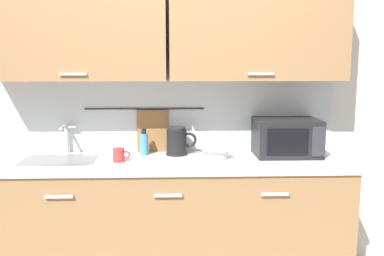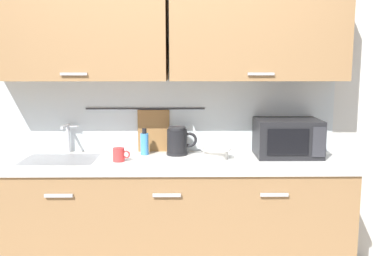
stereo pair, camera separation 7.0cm
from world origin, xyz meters
The scene contains 8 objects.
counter_unit centered at (-0.01, 0.30, 0.46)m, with size 2.53×0.64×0.90m.
back_wall_assembly centered at (0.00, 0.53, 1.52)m, with size 3.70×0.41×2.50m.
sink_faucet centered at (-0.77, 0.53, 1.04)m, with size 0.09×0.17×0.22m.
microwave centered at (0.86, 0.41, 1.04)m, with size 0.46×0.35×0.27m.
electric_kettle centered at (0.06, 0.46, 1.00)m, with size 0.23×0.16×0.21m.
dish_soap_bottle centered at (-0.18, 0.46, 0.99)m, with size 0.06×0.06×0.20m.
mug_near_sink centered at (-0.34, 0.25, 0.95)m, with size 0.12×0.08×0.09m.
mixing_bowl centered at (0.34, 0.32, 0.94)m, with size 0.21×0.21×0.08m.
Camera 1 is at (0.06, -2.60, 1.58)m, focal length 39.50 mm.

